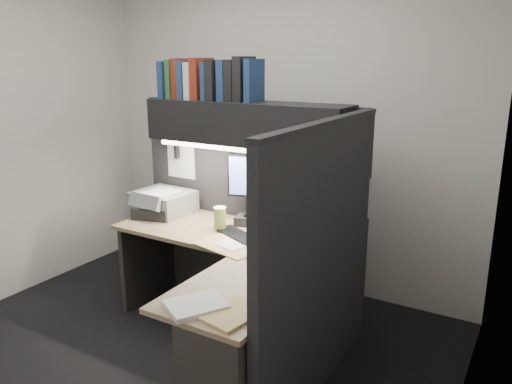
% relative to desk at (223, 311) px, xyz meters
% --- Properties ---
extents(floor, '(3.50, 3.50, 0.00)m').
position_rel_desk_xyz_m(floor, '(-0.43, 0.00, -0.44)').
color(floor, black).
rests_on(floor, ground).
extents(wall_back, '(3.50, 0.04, 2.70)m').
position_rel_desk_xyz_m(wall_back, '(-0.43, 1.50, 0.91)').
color(wall_back, silver).
rests_on(wall_back, floor).
extents(wall_right, '(0.04, 3.00, 2.70)m').
position_rel_desk_xyz_m(wall_right, '(1.32, 0.00, 0.91)').
color(wall_right, silver).
rests_on(wall_right, floor).
extents(partition_back, '(1.90, 0.06, 1.60)m').
position_rel_desk_xyz_m(partition_back, '(-0.40, 0.93, 0.36)').
color(partition_back, black).
rests_on(partition_back, floor).
extents(partition_right, '(0.06, 1.50, 1.60)m').
position_rel_desk_xyz_m(partition_right, '(0.55, 0.18, 0.36)').
color(partition_right, black).
rests_on(partition_right, floor).
extents(desk, '(1.70, 1.53, 0.73)m').
position_rel_desk_xyz_m(desk, '(0.00, 0.00, 0.00)').
color(desk, '#896E57').
rests_on(desk, floor).
extents(overhead_shelf, '(1.55, 0.34, 0.30)m').
position_rel_desk_xyz_m(overhead_shelf, '(-0.30, 0.75, 1.06)').
color(overhead_shelf, black).
rests_on(overhead_shelf, partition_back).
extents(task_light_tube, '(1.32, 0.04, 0.04)m').
position_rel_desk_xyz_m(task_light_tube, '(-0.30, 0.61, 0.89)').
color(task_light_tube, white).
rests_on(task_light_tube, overhead_shelf).
extents(monitor, '(0.49, 0.31, 0.54)m').
position_rel_desk_xyz_m(monitor, '(-0.22, 0.82, 0.50)').
color(monitor, black).
rests_on(monitor, desk).
extents(keyboard, '(0.44, 0.30, 0.02)m').
position_rel_desk_xyz_m(keyboard, '(-0.21, 0.51, 0.30)').
color(keyboard, black).
rests_on(keyboard, desk).
extents(mousepad, '(0.25, 0.24, 0.00)m').
position_rel_desk_xyz_m(mousepad, '(0.14, 0.45, 0.29)').
color(mousepad, navy).
rests_on(mousepad, desk).
extents(mouse, '(0.08, 0.11, 0.04)m').
position_rel_desk_xyz_m(mouse, '(0.13, 0.46, 0.31)').
color(mouse, black).
rests_on(mouse, mousepad).
extents(telephone, '(0.30, 0.31, 0.09)m').
position_rel_desk_xyz_m(telephone, '(0.15, 0.75, 0.33)').
color(telephone, beige).
rests_on(telephone, desk).
extents(coffee_cup, '(0.11, 0.11, 0.16)m').
position_rel_desk_xyz_m(coffee_cup, '(-0.41, 0.56, 0.37)').
color(coffee_cup, '#B0BD4B').
rests_on(coffee_cup, desk).
extents(printer, '(0.46, 0.40, 0.18)m').
position_rel_desk_xyz_m(printer, '(-1.05, 0.68, 0.38)').
color(printer, gray).
rests_on(printer, desk).
extents(notebook_stack, '(0.34, 0.31, 0.09)m').
position_rel_desk_xyz_m(notebook_stack, '(-1.03, 0.55, 0.33)').
color(notebook_stack, black).
rests_on(notebook_stack, desk).
extents(open_folder, '(0.49, 0.38, 0.01)m').
position_rel_desk_xyz_m(open_folder, '(-0.16, 0.32, 0.29)').
color(open_folder, tan).
rests_on(open_folder, desk).
extents(paper_stack_a, '(0.30, 0.29, 0.05)m').
position_rel_desk_xyz_m(paper_stack_a, '(0.36, 0.01, 0.31)').
color(paper_stack_a, white).
rests_on(paper_stack_a, desk).
extents(paper_stack_b, '(0.34, 0.36, 0.03)m').
position_rel_desk_xyz_m(paper_stack_b, '(0.17, -0.48, 0.30)').
color(paper_stack_b, white).
rests_on(paper_stack_b, desk).
extents(manila_stack, '(0.29, 0.34, 0.02)m').
position_rel_desk_xyz_m(manila_stack, '(0.36, -0.44, 0.30)').
color(manila_stack, tan).
rests_on(manila_stack, desk).
extents(binder_row, '(0.80, 0.25, 0.31)m').
position_rel_desk_xyz_m(binder_row, '(-0.60, 0.75, 1.35)').
color(binder_row, navy).
rests_on(binder_row, overhead_shelf).
extents(pinned_papers, '(1.76, 1.31, 0.51)m').
position_rel_desk_xyz_m(pinned_papers, '(-0.00, 0.56, 0.61)').
color(pinned_papers, white).
rests_on(pinned_papers, partition_back).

